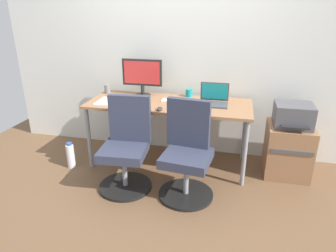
{
  "coord_description": "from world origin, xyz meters",
  "views": [
    {
      "loc": [
        0.72,
        -3.14,
        1.74
      ],
      "look_at": [
        0.0,
        -0.05,
        0.49
      ],
      "focal_mm": 32.2,
      "sensor_mm": 36.0,
      "label": 1
    }
  ],
  "objects_px": {
    "office_chair_right": "(187,154)",
    "open_laptop": "(214,99)",
    "desktop_monitor": "(142,75)",
    "coffee_mug": "(189,93)",
    "office_chair_left": "(126,148)",
    "side_cabinet": "(288,150)",
    "water_bottle_on_floor": "(71,156)",
    "printer": "(293,115)"
  },
  "relations": [
    {
      "from": "side_cabinet",
      "to": "desktop_monitor",
      "type": "xyz_separation_m",
      "value": [
        -1.7,
        0.16,
        0.72
      ]
    },
    {
      "from": "side_cabinet",
      "to": "printer",
      "type": "bearing_deg",
      "value": -90.0
    },
    {
      "from": "office_chair_right",
      "to": "side_cabinet",
      "type": "distance_m",
      "value": 1.2
    },
    {
      "from": "water_bottle_on_floor",
      "to": "coffee_mug",
      "type": "relative_size",
      "value": 3.37
    },
    {
      "from": "printer",
      "to": "office_chair_right",
      "type": "bearing_deg",
      "value": -148.27
    },
    {
      "from": "office_chair_right",
      "to": "printer",
      "type": "bearing_deg",
      "value": 31.73
    },
    {
      "from": "printer",
      "to": "water_bottle_on_floor",
      "type": "height_order",
      "value": "printer"
    },
    {
      "from": "office_chair_left",
      "to": "office_chair_right",
      "type": "xyz_separation_m",
      "value": [
        0.62,
        -0.0,
        0.0
      ]
    },
    {
      "from": "office_chair_left",
      "to": "side_cabinet",
      "type": "relative_size",
      "value": 1.65
    },
    {
      "from": "side_cabinet",
      "to": "printer",
      "type": "distance_m",
      "value": 0.4
    },
    {
      "from": "water_bottle_on_floor",
      "to": "printer",
      "type": "bearing_deg",
      "value": 9.99
    },
    {
      "from": "office_chair_left",
      "to": "water_bottle_on_floor",
      "type": "distance_m",
      "value": 0.84
    },
    {
      "from": "office_chair_right",
      "to": "printer",
      "type": "relative_size",
      "value": 2.35
    },
    {
      "from": "open_laptop",
      "to": "coffee_mug",
      "type": "xyz_separation_m",
      "value": [
        -0.31,
        0.23,
        -0.01
      ]
    },
    {
      "from": "office_chair_left",
      "to": "desktop_monitor",
      "type": "height_order",
      "value": "desktop_monitor"
    },
    {
      "from": "office_chair_left",
      "to": "water_bottle_on_floor",
      "type": "height_order",
      "value": "office_chair_left"
    },
    {
      "from": "side_cabinet",
      "to": "coffee_mug",
      "type": "bearing_deg",
      "value": 168.57
    },
    {
      "from": "office_chair_right",
      "to": "desktop_monitor",
      "type": "height_order",
      "value": "desktop_monitor"
    },
    {
      "from": "side_cabinet",
      "to": "water_bottle_on_floor",
      "type": "bearing_deg",
      "value": -169.99
    },
    {
      "from": "side_cabinet",
      "to": "coffee_mug",
      "type": "distance_m",
      "value": 1.28
    },
    {
      "from": "desktop_monitor",
      "to": "printer",
      "type": "bearing_deg",
      "value": -5.46
    },
    {
      "from": "side_cabinet",
      "to": "water_bottle_on_floor",
      "type": "xyz_separation_m",
      "value": [
        -2.4,
        -0.42,
        -0.14
      ]
    },
    {
      "from": "desktop_monitor",
      "to": "coffee_mug",
      "type": "bearing_deg",
      "value": 7.23
    },
    {
      "from": "office_chair_right",
      "to": "printer",
      "type": "distance_m",
      "value": 1.22
    },
    {
      "from": "side_cabinet",
      "to": "water_bottle_on_floor",
      "type": "relative_size",
      "value": 1.83
    },
    {
      "from": "office_chair_right",
      "to": "coffee_mug",
      "type": "height_order",
      "value": "office_chair_right"
    },
    {
      "from": "side_cabinet",
      "to": "open_laptop",
      "type": "xyz_separation_m",
      "value": [
        -0.84,
        0.0,
        0.52
      ]
    },
    {
      "from": "desktop_monitor",
      "to": "coffee_mug",
      "type": "relative_size",
      "value": 5.22
    },
    {
      "from": "side_cabinet",
      "to": "open_laptop",
      "type": "height_order",
      "value": "open_laptop"
    },
    {
      "from": "office_chair_left",
      "to": "coffee_mug",
      "type": "relative_size",
      "value": 10.22
    },
    {
      "from": "office_chair_left",
      "to": "desktop_monitor",
      "type": "bearing_deg",
      "value": 94.58
    },
    {
      "from": "office_chair_left",
      "to": "coffee_mug",
      "type": "distance_m",
      "value": 1.06
    },
    {
      "from": "water_bottle_on_floor",
      "to": "office_chair_right",
      "type": "bearing_deg",
      "value": -8.33
    },
    {
      "from": "office_chair_right",
      "to": "open_laptop",
      "type": "relative_size",
      "value": 3.03
    },
    {
      "from": "open_laptop",
      "to": "coffee_mug",
      "type": "distance_m",
      "value": 0.39
    },
    {
      "from": "desktop_monitor",
      "to": "side_cabinet",
      "type": "bearing_deg",
      "value": -5.43
    },
    {
      "from": "water_bottle_on_floor",
      "to": "open_laptop",
      "type": "distance_m",
      "value": 1.75
    },
    {
      "from": "office_chair_right",
      "to": "coffee_mug",
      "type": "xyz_separation_m",
      "value": [
        -0.13,
        0.86,
        0.37
      ]
    },
    {
      "from": "printer",
      "to": "water_bottle_on_floor",
      "type": "bearing_deg",
      "value": -170.01
    },
    {
      "from": "coffee_mug",
      "to": "office_chair_right",
      "type": "bearing_deg",
      "value": -81.31
    },
    {
      "from": "office_chair_right",
      "to": "side_cabinet",
      "type": "bearing_deg",
      "value": 31.77
    },
    {
      "from": "water_bottle_on_floor",
      "to": "desktop_monitor",
      "type": "distance_m",
      "value": 1.25
    }
  ]
}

